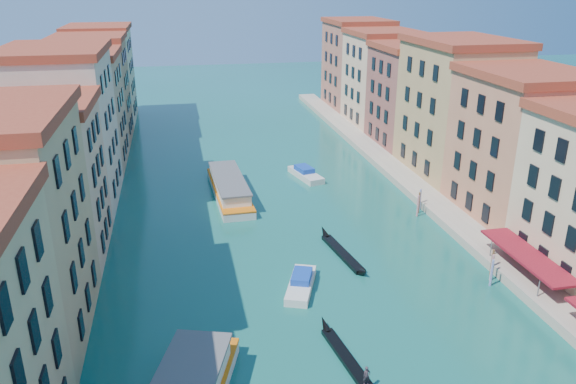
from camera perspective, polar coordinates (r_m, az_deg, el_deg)
The scene contains 9 objects.
left_bank_palazzos at distance 74.14m, azimuth -22.55°, elevation 4.22°, with size 12.80×128.40×21.00m.
right_bank_palazzos at distance 83.80m, azimuth 18.54°, elevation 6.56°, with size 12.80×128.40×21.00m.
quay at distance 82.87m, azimuth 12.99°, elevation 0.25°, with size 4.00×140.00×1.00m, color #A19582.
mooring_poles_right at distance 53.42m, azimuth 26.15°, elevation -12.70°, with size 1.44×54.24×3.20m.
vaporetto_far at distance 79.83m, azimuth -5.99°, elevation 0.47°, with size 5.04×18.91×2.79m.
gondola_fore at distance 47.40m, azimuth 5.98°, elevation -16.34°, with size 2.32×10.76×2.15m.
gondola_far at distance 63.38m, azimuth 5.45°, elevation -6.04°, with size 2.69×12.09×1.72m.
motorboat_mid at distance 56.56m, azimuth 1.33°, elevation -9.23°, with size 4.61×7.45×1.47m.
motorboat_far at distance 87.02m, azimuth 1.78°, elevation 1.89°, with size 4.31×8.25×1.63m.
Camera 1 is at (-11.24, -5.38, 28.95)m, focal length 35.00 mm.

